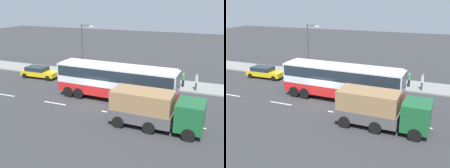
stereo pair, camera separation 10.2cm
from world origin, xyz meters
TOP-DOWN VIEW (x-y plane):
  - ground_plane at (0.00, 0.00)m, footprint 120.00×120.00m
  - sidewalk_curb at (0.00, 8.04)m, footprint 80.00×4.00m
  - lane_centreline at (-3.54, -1.88)m, footprint 27.34×0.16m
  - coach_bus at (1.50, 1.18)m, footprint 12.03×2.97m
  - cargo_truck at (6.39, -3.14)m, footprint 7.15×2.75m
  - car_yellow_taxi at (-10.41, 4.83)m, footprint 4.76×2.11m
  - pedestrian_near_curb at (7.18, 7.45)m, footprint 0.32×0.32m
  - pedestrian_at_crossing at (8.63, 6.77)m, footprint 0.32×0.32m
  - street_lamp at (-4.79, 6.44)m, footprint 1.65×0.24m

SIDE VIEW (x-z plane):
  - ground_plane at x=0.00m, z-range 0.00..0.00m
  - lane_centreline at x=-3.54m, z-range 0.00..0.01m
  - sidewalk_curb at x=0.00m, z-range 0.00..0.15m
  - car_yellow_taxi at x=-10.41m, z-range 0.05..1.47m
  - pedestrian_near_curb at x=7.18m, z-range 0.27..1.86m
  - pedestrian_at_crossing at x=8.63m, z-range 0.29..2.07m
  - cargo_truck at x=6.39m, z-range 0.13..3.00m
  - coach_bus at x=1.50m, z-range 0.42..3.96m
  - street_lamp at x=-4.79m, z-range 0.65..7.30m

